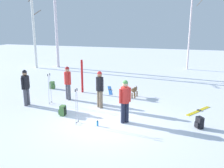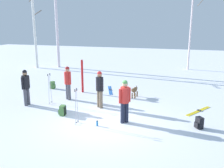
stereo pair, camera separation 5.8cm
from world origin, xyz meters
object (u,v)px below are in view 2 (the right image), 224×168
object	(u,v)px
person_1	(100,87)
birch_tree_1	(57,22)
person_3	(125,99)
dog	(135,90)
backpack_0	(53,85)
backpack_2	(199,123)
person_2	(26,85)
ski_poles_0	(76,105)
birch_tree_0	(34,21)
ski_pair_lying_0	(110,90)
birch_tree_2	(192,21)
water_bottle_0	(97,123)
person_0	(68,81)
ski_pair_lying_1	(198,111)
ski_poles_1	(50,88)
ski_pair_planted_0	(82,76)
backpack_1	(62,111)

from	to	relation	value
person_1	birch_tree_1	distance (m)	12.01
person_3	dog	distance (m)	3.45
person_1	backpack_0	bearing A→B (deg)	149.21
backpack_0	backpack_2	xyz separation A→B (m)	(8.19, -3.37, 0.00)
person_1	person_2	distance (m)	3.51
ski_poles_0	birch_tree_1	bearing A→B (deg)	122.60
person_2	birch_tree_0	xyz separation A→B (m)	(-5.52, 8.90, 3.04)
person_2	ski_pair_lying_0	distance (m)	4.84
birch_tree_2	person_3	bearing A→B (deg)	-100.00
backpack_0	water_bottle_0	xyz separation A→B (m)	(4.51, -4.30, -0.11)
person_2	person_0	bearing A→B (deg)	43.49
water_bottle_0	birch_tree_2	bearing A→B (deg)	76.74
birch_tree_2	ski_poles_0	bearing A→B (deg)	-106.53
backpack_2	birch_tree_1	world-z (taller)	birch_tree_1
person_3	ski_pair_lying_0	world-z (taller)	person_3
person_2	ski_pair_lying_1	distance (m)	8.01
backpack_2	birch_tree_0	size ratio (longest dim) A/B	0.06
ski_pair_lying_1	person_2	bearing A→B (deg)	-168.48
person_0	ski_poles_1	size ratio (longest dim) A/B	1.15
person_1	water_bottle_0	bearing A→B (deg)	-72.44
person_0	birch_tree_1	world-z (taller)	birch_tree_1
person_3	person_2	bearing A→B (deg)	172.72
ski_pair_lying_1	birch_tree_2	distance (m)	11.29
person_1	person_0	bearing A→B (deg)	161.24
ski_poles_0	water_bottle_0	bearing A→B (deg)	2.36
ski_poles_1	water_bottle_0	xyz separation A→B (m)	(3.10, -1.76, -0.70)
ski_pair_lying_0	backpack_0	xyz separation A→B (m)	(-3.40, -0.68, 0.20)
person_0	ski_pair_lying_1	size ratio (longest dim) A/B	1.08
ski_poles_1	backpack_0	distance (m)	2.96
ski_pair_lying_0	birch_tree_0	distance (m)	10.72
person_3	backpack_0	xyz separation A→B (m)	(-5.41, 3.67, -0.77)
ski_pair_planted_0	birch_tree_0	xyz separation A→B (m)	(-7.12, 6.03, 3.09)
person_1	person_2	xyz separation A→B (m)	(-3.43, -0.72, 0.00)
person_3	water_bottle_0	world-z (taller)	person_3
person_2	ski_poles_0	xyz separation A→B (m)	(3.23, -1.30, -0.23)
person_3	birch_tree_1	world-z (taller)	birch_tree_1
person_0	ski_pair_lying_1	world-z (taller)	person_0
dog	ski_pair_lying_1	bearing A→B (deg)	-20.15
person_2	birch_tree_0	size ratio (longest dim) A/B	0.22
person_1	ski_pair_lying_1	distance (m)	4.55
backpack_2	ski_poles_0	bearing A→B (deg)	-168.01
birch_tree_0	backpack_2	bearing A→B (deg)	-34.85
birch_tree_2	backpack_1	bearing A→B (deg)	-111.11
birch_tree_0	dog	bearing A→B (deg)	-31.23
ski_poles_1	birch_tree_1	world-z (taller)	birch_tree_1
birch_tree_0	birch_tree_1	world-z (taller)	birch_tree_0
ski_poles_1	backpack_2	xyz separation A→B (m)	(6.78, -0.83, -0.58)
ski_poles_0	birch_tree_2	bearing A→B (deg)	73.47
person_3	dog	size ratio (longest dim) A/B	1.92
backpack_1	backpack_2	distance (m)	5.49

